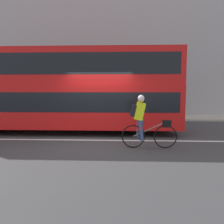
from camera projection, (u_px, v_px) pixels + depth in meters
The scene contains 7 objects.
ground_plane at pixel (98, 141), 7.95m from camera, with size 80.00×80.00×0.00m, color #38383A.
road_center_line at pixel (98, 140), 7.99m from camera, with size 50.00×0.14×0.01m, color silver.
sidewalk_curb at pixel (108, 117), 14.14m from camera, with size 60.00×2.50×0.11m.
building_facade at pixel (109, 51), 15.07m from camera, with size 60.00×0.30×9.03m.
bus at pixel (61, 87), 9.52m from camera, with size 10.07×2.53×3.49m.
cyclist_on_bike at pixel (144, 120), 6.86m from camera, with size 1.75×0.32×1.69m.
trash_bin at pixel (146, 109), 13.86m from camera, with size 0.57×0.57×0.98m.
Camera 1 is at (0.83, -7.77, 1.86)m, focal length 35.00 mm.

